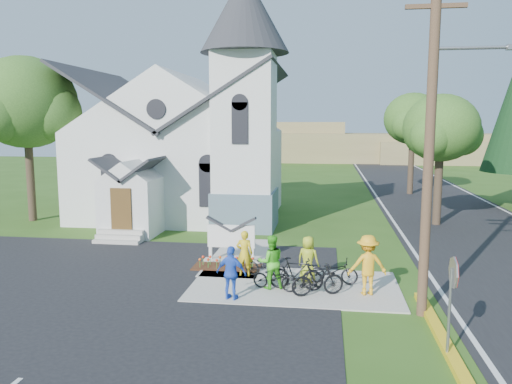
# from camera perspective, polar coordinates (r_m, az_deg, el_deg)

# --- Properties ---
(ground) EXTENTS (120.00, 120.00, 0.00)m
(ground) POSITION_cam_1_polar(r_m,az_deg,el_deg) (16.96, -0.84, -11.08)
(ground) COLOR #2E5117
(ground) RESTS_ON ground
(parking_lot) EXTENTS (20.00, 16.00, 0.02)m
(parking_lot) POSITION_cam_1_polar(r_m,az_deg,el_deg) (17.67, -25.47, -11.06)
(parking_lot) COLOR black
(parking_lot) RESTS_ON ground
(road) EXTENTS (8.00, 90.00, 0.02)m
(road) POSITION_cam_1_polar(r_m,az_deg,el_deg) (32.22, 21.41, -2.47)
(road) COLOR black
(road) RESTS_ON ground
(sidewalk) EXTENTS (7.00, 4.00, 0.05)m
(sidewalk) POSITION_cam_1_polar(r_m,az_deg,el_deg) (17.27, 4.43, -10.66)
(sidewalk) COLOR #A49E95
(sidewalk) RESTS_ON ground
(church) EXTENTS (12.35, 12.00, 13.00)m
(church) POSITION_cam_1_polar(r_m,az_deg,el_deg) (29.43, -7.72, 7.32)
(church) COLOR silver
(church) RESTS_ON ground
(church_sign) EXTENTS (2.20, 0.40, 1.70)m
(church_sign) POSITION_cam_1_polar(r_m,az_deg,el_deg) (19.91, -2.85, -5.13)
(church_sign) COLOR #A49E95
(church_sign) RESTS_ON ground
(flower_bed) EXTENTS (2.60, 1.10, 0.07)m
(flower_bed) POSITION_cam_1_polar(r_m,az_deg,el_deg) (19.31, -3.34, -8.60)
(flower_bed) COLOR #35190E
(flower_bed) RESTS_ON ground
(utility_pole) EXTENTS (3.45, 0.28, 10.00)m
(utility_pole) POSITION_cam_1_polar(r_m,az_deg,el_deg) (14.63, 19.54, 7.00)
(utility_pole) COLOR #463323
(utility_pole) RESTS_ON ground
(stop_sign) EXTENTS (0.11, 0.76, 2.48)m
(stop_sign) POSITION_cam_1_polar(r_m,az_deg,el_deg) (12.58, 21.53, -9.95)
(stop_sign) COLOR gray
(stop_sign) RESTS_ON ground
(tree_lot_corner) EXTENTS (5.60, 5.60, 9.15)m
(tree_lot_corner) POSITION_cam_1_polar(r_m,az_deg,el_deg) (30.67, -24.82, 9.23)
(tree_lot_corner) COLOR #35271D
(tree_lot_corner) RESTS_ON ground
(tree_road_near) EXTENTS (4.00, 4.00, 7.05)m
(tree_road_near) POSITION_cam_1_polar(r_m,az_deg,el_deg) (28.49, 20.38, 6.81)
(tree_road_near) COLOR #35271D
(tree_road_near) RESTS_ON ground
(tree_road_mid) EXTENTS (4.40, 4.40, 7.80)m
(tree_road_mid) POSITION_cam_1_polar(r_m,az_deg,el_deg) (40.37, 17.50, 7.94)
(tree_road_mid) COLOR #35271D
(tree_road_mid) RESTS_ON ground
(distant_hills) EXTENTS (61.00, 10.00, 5.60)m
(distant_hills) POSITION_cam_1_polar(r_m,az_deg,el_deg) (72.26, 8.76, 5.19)
(distant_hills) COLOR olive
(distant_hills) RESTS_ON ground
(cyclist_0) EXTENTS (0.61, 0.40, 1.65)m
(cyclist_0) POSITION_cam_1_polar(r_m,az_deg,el_deg) (18.04, -1.33, -7.00)
(cyclist_0) COLOR gold
(cyclist_0) RESTS_ON sidewalk
(bike_0) EXTENTS (1.63, 0.99, 0.81)m
(bike_0) POSITION_cam_1_polar(r_m,az_deg,el_deg) (16.66, 2.13, -9.79)
(bike_0) COLOR black
(bike_0) RESTS_ON sidewalk
(cyclist_1) EXTENTS (1.04, 0.91, 1.80)m
(cyclist_1) POSITION_cam_1_polar(r_m,az_deg,el_deg) (16.70, 1.71, -7.97)
(cyclist_1) COLOR green
(cyclist_1) RESTS_ON sidewalk
(bike_1) EXTENTS (1.86, 0.65, 1.10)m
(bike_1) POSITION_cam_1_polar(r_m,az_deg,el_deg) (16.69, 4.57, -9.27)
(bike_1) COLOR black
(bike_1) RESTS_ON sidewalk
(cyclist_2) EXTENTS (1.06, 0.63, 1.69)m
(cyclist_2) POSITION_cam_1_polar(r_m,az_deg,el_deg) (15.70, -2.82, -9.22)
(cyclist_2) COLOR blue
(cyclist_2) RESTS_ON sidewalk
(bike_2) EXTENTS (1.63, 0.88, 0.81)m
(bike_2) POSITION_cam_1_polar(r_m,az_deg,el_deg) (18.01, 1.08, -8.41)
(bike_2) COLOR black
(bike_2) RESTS_ON sidewalk
(cyclist_3) EXTENTS (1.36, 0.93, 1.94)m
(cyclist_3) POSITION_cam_1_polar(r_m,az_deg,el_deg) (16.49, 12.64, -8.12)
(cyclist_3) COLOR #F1A71A
(cyclist_3) RESTS_ON sidewalk
(bike_3) EXTENTS (1.80, 1.05, 1.04)m
(bike_3) POSITION_cam_1_polar(r_m,az_deg,el_deg) (16.22, 7.06, -9.92)
(bike_3) COLOR black
(bike_3) RESTS_ON sidewalk
(cyclist_4) EXTENTS (0.91, 0.76, 1.61)m
(cyclist_4) POSITION_cam_1_polar(r_m,az_deg,el_deg) (17.48, 5.98, -7.62)
(cyclist_4) COLOR #A2B321
(cyclist_4) RESTS_ON sidewalk
(bike_4) EXTENTS (1.73, 0.71, 0.89)m
(bike_4) POSITION_cam_1_polar(r_m,az_deg,el_deg) (17.47, 8.79, -8.90)
(bike_4) COLOR black
(bike_4) RESTS_ON sidewalk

